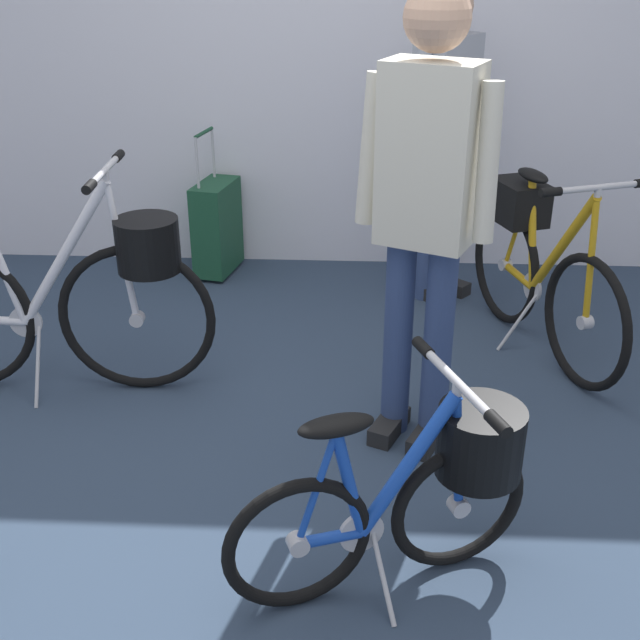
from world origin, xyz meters
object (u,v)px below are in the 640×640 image
visitor_near_wall (426,202)px  visitor_browsing (444,129)px  display_bike_left (537,262)px  folding_bike_foreground (422,482)px  display_bike_right (71,293)px  rolling_suitcase (217,226)px

visitor_near_wall → visitor_browsing: (0.19, 1.39, -0.05)m
display_bike_left → visitor_browsing: bearing=126.4°
display_bike_left → visitor_near_wall: (-0.61, -0.82, 0.54)m
folding_bike_foreground → visitor_browsing: visitor_browsing is taller
display_bike_right → visitor_near_wall: bearing=-11.4°
display_bike_left → visitor_near_wall: bearing=-126.4°
folding_bike_foreground → rolling_suitcase: size_ratio=1.10×
display_bike_left → visitor_browsing: visitor_browsing is taller
folding_bike_foreground → visitor_browsing: 2.24m
rolling_suitcase → visitor_browsing: bearing=-11.0°
display_bike_right → visitor_browsing: (1.61, 1.10, 0.46)m
display_bike_left → visitor_browsing: (-0.42, 0.56, 0.49)m
visitor_near_wall → rolling_suitcase: 2.05m
display_bike_left → display_bike_right: size_ratio=0.85×
visitor_browsing → display_bike_left: bearing=-53.6°
display_bike_right → rolling_suitcase: bearing=74.3°
folding_bike_foreground → display_bike_right: display_bike_right is taller
rolling_suitcase → visitor_near_wall: bearing=-57.2°
folding_bike_foreground → visitor_browsing: size_ratio=0.57×
folding_bike_foreground → display_bike_left: (0.63, 1.60, 0.07)m
display_bike_right → rolling_suitcase: size_ratio=1.73×
visitor_near_wall → visitor_browsing: bearing=82.2°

